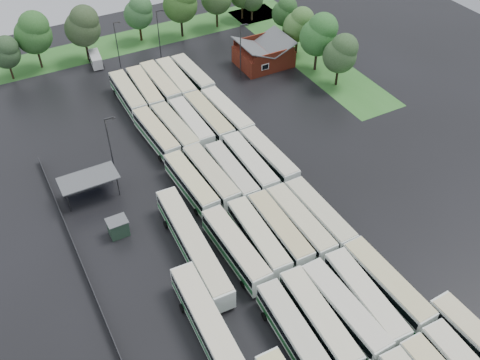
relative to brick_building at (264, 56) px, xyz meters
name	(u,v)px	position (x,y,z in m)	size (l,w,h in m)	color
ground	(270,253)	(-24.00, -42.77, -1.87)	(160.00, 160.00, 0.00)	black
brick_building	(264,56)	(0.00, 0.00, 0.00)	(10.07, 8.60, 5.39)	maroon
wash_shed	(88,179)	(-41.20, -20.74, 1.12)	(8.20, 4.20, 3.58)	#2D2D30
utility_hut	(118,227)	(-40.20, -30.17, -0.55)	(2.70, 2.20, 2.62)	#1F3827
grass_strip_north	(121,43)	(-22.00, 22.03, -1.86)	(80.00, 10.00, 0.01)	#316F28
grass_strip_east	(305,53)	(10.00, 0.03, -1.86)	(10.00, 50.00, 0.01)	#316F28
west_fence	(85,272)	(-46.20, -34.77, -1.27)	(0.10, 50.00, 1.20)	#2D2D30
bus_r1c0	(294,333)	(-28.60, -55.23, 0.10)	(3.37, 12.99, 3.58)	silver
bus_r1c1	(319,320)	(-25.30, -55.26, 0.18)	(3.51, 13.48, 3.72)	silver
bus_r1c2	(344,310)	(-22.05, -55.48, 0.18)	(3.14, 13.42, 3.72)	silver
bus_r1c3	(364,298)	(-18.95, -55.36, 0.16)	(3.48, 13.38, 3.69)	silver
bus_r1c4	(386,285)	(-15.46, -55.02, 0.18)	(3.19, 13.41, 3.71)	silver
bus_r2c0	(236,249)	(-28.50, -41.56, 0.18)	(3.11, 13.43, 3.72)	silver
bus_r2c1	(258,238)	(-25.07, -41.33, 0.13)	(3.28, 13.12, 3.62)	silver
bus_r2c2	(279,230)	(-21.89, -41.41, 0.11)	(3.02, 12.96, 3.59)	silver
bus_r2c3	(300,223)	(-18.87, -41.65, 0.15)	(2.82, 13.15, 3.66)	silver
bus_r2c4	(319,215)	(-15.79, -41.68, 0.13)	(2.92, 13.09, 3.64)	silver
bus_r3c0	(191,184)	(-28.28, -27.63, 0.08)	(3.16, 12.83, 3.55)	silver
bus_r3c1	(211,177)	(-25.11, -27.62, 0.13)	(3.12, 13.11, 3.63)	silver
bus_r3c2	(231,173)	(-22.09, -28.32, 0.07)	(2.82, 12.67, 3.52)	silver
bus_r3c3	(250,165)	(-18.82, -27.93, 0.15)	(3.06, 13.21, 3.66)	silver
bus_r3c4	(269,157)	(-15.40, -27.76, 0.11)	(3.10, 12.96, 3.59)	silver
bus_r4c0	(156,135)	(-28.25, -14.16, 0.09)	(3.31, 12.90, 3.56)	silver
bus_r4c1	(175,130)	(-25.13, -14.53, 0.11)	(3.26, 13.04, 3.60)	silver
bus_r4c2	(191,124)	(-22.14, -14.25, 0.09)	(2.80, 12.78, 3.55)	silver
bus_r4c3	(209,119)	(-18.99, -14.35, 0.19)	(3.05, 13.46, 3.73)	silver
bus_r4c4	(227,114)	(-15.67, -14.51, 0.18)	(3.34, 13.46, 3.72)	silver
bus_r5c0	(128,95)	(-28.29, -0.95, 0.13)	(3.00, 13.11, 3.64)	silver
bus_r5c1	(145,91)	(-25.12, -1.08, 0.16)	(3.28, 13.33, 3.68)	silver
bus_r5c2	(160,85)	(-21.95, -0.44, 0.16)	(2.84, 13.21, 3.68)	silver
bus_r5c3	(176,81)	(-18.95, -0.66, 0.15)	(3.00, 13.19, 3.66)	silver
bus_r5c4	(193,76)	(-15.53, -0.43, 0.09)	(3.19, 12.86, 3.56)	silver
artic_bus_west_b	(193,245)	(-32.97, -38.43, 0.17)	(3.70, 19.90, 3.67)	silver
artic_bus_west_c	(216,340)	(-36.48, -51.97, 0.20)	(3.68, 20.18, 3.73)	silver
minibus	(96,59)	(-29.20, 15.74, -0.59)	(2.58, 5.48, 2.31)	silver
tree_north_0	(6,52)	(-44.65, 18.04, 3.80)	(5.32, 5.32, 8.81)	#312215
tree_north_1	(33,32)	(-38.81, 19.77, 5.60)	(7.00, 7.00, 11.60)	black
tree_north_2	(83,26)	(-29.75, 18.32, 5.46)	(6.88, 6.88, 11.39)	black
tree_north_3	(139,12)	(-17.45, 21.17, 4.45)	(5.93, 5.93, 9.83)	black
tree_north_4	(181,2)	(-8.98, 18.71, 5.83)	(7.23, 7.23, 11.97)	black
tree_east_0	(341,53)	(8.31, -13.24, 4.73)	(6.19, 6.19, 10.26)	black
tree_east_1	(320,34)	(8.08, -6.66, 5.60)	(7.01, 7.01, 11.61)	black
tree_east_2	(299,24)	(8.50, 0.74, 4.44)	(5.94, 5.92, 9.81)	black
tree_east_3	(285,11)	(10.09, 8.42, 3.71)	(5.24, 5.24, 8.68)	black
lamp_post_ne	(241,48)	(-6.17, -2.10, 4.31)	(1.64, 0.32, 10.64)	#2D2D30
lamp_post_nw	(110,144)	(-36.60, -18.42, 4.22)	(1.61, 0.31, 10.47)	#2D2D30
lamp_post_back_w	(117,42)	(-25.24, 12.30, 3.64)	(1.46, 0.28, 9.48)	#2D2D30
lamp_post_back_e	(159,33)	(-17.28, 10.53, 4.37)	(1.65, 0.32, 10.74)	#2D2D30
puddle_1	(430,357)	(-16.34, -63.93, -1.86)	(4.26, 4.26, 0.01)	black
puddle_2	(206,283)	(-33.45, -43.11, -1.86)	(5.37, 5.37, 0.01)	black
puddle_3	(292,247)	(-21.01, -43.30, -1.86)	(3.84, 3.84, 0.01)	black
puddle_4	(428,318)	(-12.97, -60.05, -1.86)	(4.04, 4.04, 0.01)	black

